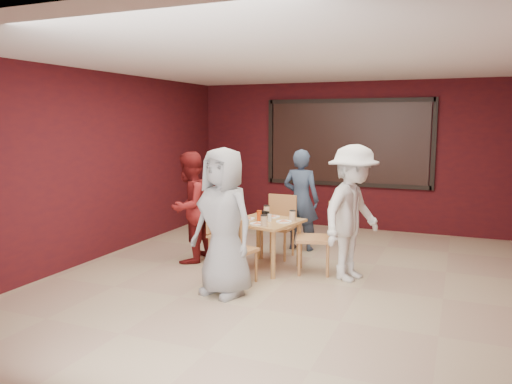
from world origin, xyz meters
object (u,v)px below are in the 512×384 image
at_px(diner_front, 223,222).
at_px(diner_right, 353,213).
at_px(chair_right, 320,234).
at_px(diner_back, 301,200).
at_px(chair_back, 280,222).
at_px(chair_front, 234,247).
at_px(diner_left, 190,207).
at_px(chair_left, 219,231).
at_px(dining_table, 265,226).

height_order(diner_front, diner_right, diner_right).
distance_m(chair_right, diner_back, 1.30).
xyz_separation_m(chair_back, diner_right, (1.26, -0.72, 0.35)).
distance_m(chair_front, diner_left, 1.31).
xyz_separation_m(chair_left, diner_back, (0.90, 1.11, 0.35)).
height_order(chair_front, chair_back, chair_back).
distance_m(dining_table, diner_front, 1.21).
distance_m(chair_back, diner_back, 0.60).
bearing_deg(chair_front, chair_back, 87.10).
bearing_deg(diner_left, diner_right, 93.95).
bearing_deg(chair_left, diner_left, -157.52).
height_order(chair_back, diner_back, diner_back).
bearing_deg(chair_right, chair_front, -134.78).
bearing_deg(chair_right, diner_right, -13.87).
distance_m(dining_table, chair_left, 0.78).
height_order(dining_table, chair_right, chair_right).
xyz_separation_m(diner_front, diner_left, (-1.09, 1.09, -0.07)).
height_order(dining_table, diner_right, diner_right).
height_order(chair_left, chair_right, chair_right).
distance_m(chair_right, diner_front, 1.55).
relative_size(diner_front, diner_right, 1.00).
distance_m(dining_table, chair_back, 0.70).
bearing_deg(diner_right, chair_left, 105.97).
bearing_deg(diner_right, diner_front, 150.51).
bearing_deg(chair_front, diner_front, -83.82).
distance_m(chair_right, diner_left, 1.95).
bearing_deg(chair_front, diner_back, 82.63).
distance_m(chair_right, diner_right, 0.58).
height_order(chair_right, diner_right, diner_right).
bearing_deg(diner_right, chair_back, 79.24).
relative_size(chair_front, diner_left, 0.53).
distance_m(dining_table, diner_left, 1.18).
distance_m(chair_left, diner_front, 1.49).
xyz_separation_m(chair_right, diner_front, (-0.84, -1.26, 0.34)).
relative_size(diner_back, diner_right, 0.92).
relative_size(chair_front, chair_back, 0.93).
bearing_deg(chair_back, diner_front, -91.09).
height_order(chair_front, diner_right, diner_right).
xyz_separation_m(chair_left, diner_right, (1.98, -0.11, 0.42)).
distance_m(chair_back, diner_front, 1.90).
distance_m(chair_front, chair_back, 1.50).
bearing_deg(chair_back, diner_right, -29.80).
distance_m(chair_front, chair_left, 1.09).
height_order(chair_back, diner_right, diner_right).
height_order(diner_back, diner_left, diner_back).
xyz_separation_m(dining_table, chair_left, (-0.76, 0.08, -0.15)).
bearing_deg(diner_back, diner_left, 46.88).
relative_size(diner_front, diner_back, 1.09).
bearing_deg(diner_left, diner_front, 47.57).
height_order(diner_front, diner_back, diner_front).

